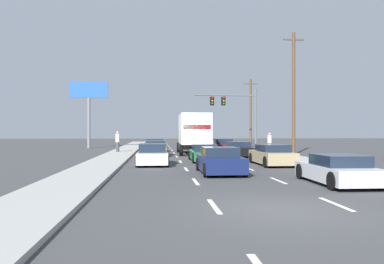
{
  "coord_description": "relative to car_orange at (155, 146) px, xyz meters",
  "views": [
    {
      "loc": [
        -3.22,
        -9.44,
        2.02
      ],
      "look_at": [
        -0.37,
        21.82,
        1.95
      ],
      "focal_mm": 35.54,
      "sensor_mm": 36.0,
      "label": 1
    }
  ],
  "objects": [
    {
      "name": "car_silver",
      "position": [
        7.12,
        -23.43,
        -0.04
      ],
      "size": [
        2.03,
        4.28,
        1.13
      ],
      "color": "#B7BABF",
      "rests_on": "ground_plane"
    },
    {
      "name": "car_black",
      "position": [
        6.68,
        -7.51,
        -0.03
      ],
      "size": [
        2.05,
        4.38,
        1.19
      ],
      "color": "black",
      "rests_on": "ground_plane"
    },
    {
      "name": "pedestrian_mid_block",
      "position": [
        -3.37,
        -2.22,
        0.51
      ],
      "size": [
        0.38,
        0.38,
        1.88
      ],
      "color": "#3F3F42",
      "rests_on": "sidewalk_left"
    },
    {
      "name": "car_tan",
      "position": [
        7.07,
        -15.26,
        0.01
      ],
      "size": [
        1.88,
        4.37,
        1.24
      ],
      "color": "tan",
      "rests_on": "ground_plane"
    },
    {
      "name": "pedestrian_near_corner",
      "position": [
        10.24,
        -4.24,
        0.43
      ],
      "size": [
        0.38,
        0.38,
        1.74
      ],
      "color": "#1E233F",
      "rests_on": "sidewalk_right"
    },
    {
      "name": "utility_pole_far",
      "position": [
        12.0,
        9.74,
        3.87
      ],
      "size": [
        1.8,
        0.28,
        8.61
      ],
      "color": "brown",
      "rests_on": "ground_plane"
    },
    {
      "name": "lane_markings",
      "position": [
        3.48,
        -2.25,
        -0.57
      ],
      "size": [
        3.54,
        62.0,
        0.01
      ],
      "color": "silver",
      "rests_on": "ground_plane"
    },
    {
      "name": "sidewalk_right",
      "position": [
        9.95,
        -7.92,
        -0.5
      ],
      "size": [
        2.45,
        80.0,
        0.14
      ],
      "primitive_type": "cube",
      "color": "#9E9E99",
      "rests_on": "ground_plane"
    },
    {
      "name": "car_orange",
      "position": [
        0.0,
        0.0,
        0.0
      ],
      "size": [
        1.9,
        4.08,
        1.27
      ],
      "color": "orange",
      "rests_on": "ground_plane"
    },
    {
      "name": "sidewalk_left",
      "position": [
        -2.99,
        -7.92,
        -0.5
      ],
      "size": [
        2.45,
        80.0,
        0.14
      ],
      "primitive_type": "cube",
      "color": "#9E9E99",
      "rests_on": "ground_plane"
    },
    {
      "name": "car_green",
      "position": [
        3.37,
        -12.04,
        -0.03
      ],
      "size": [
        1.84,
        4.31,
        1.16
      ],
      "color": "#196B38",
      "rests_on": "ground_plane"
    },
    {
      "name": "box_truck",
      "position": [
        3.39,
        -4.19,
        1.4
      ],
      "size": [
        2.69,
        7.83,
        3.48
      ],
      "color": "white",
      "rests_on": "ground_plane"
    },
    {
      "name": "car_navy",
      "position": [
        3.24,
        -19.42,
        0.0
      ],
      "size": [
        1.97,
        4.02,
        1.26
      ],
      "color": "#141E4C",
      "rests_on": "ground_plane"
    },
    {
      "name": "utility_pole_mid",
      "position": [
        11.85,
        -5.86,
        4.79
      ],
      "size": [
        1.8,
        0.28,
        10.45
      ],
      "color": "brown",
      "rests_on": "ground_plane"
    },
    {
      "name": "car_white",
      "position": [
        -0.04,
        -14.42,
        0.01
      ],
      "size": [
        1.88,
        4.32,
        1.27
      ],
      "color": "white",
      "rests_on": "ground_plane"
    },
    {
      "name": "traffic_signal_mast",
      "position": [
        8.49,
        4.79,
        4.31
      ],
      "size": [
        7.09,
        0.69,
        6.81
      ],
      "color": "#595B56",
      "rests_on": "ground_plane"
    },
    {
      "name": "car_maroon",
      "position": [
        6.79,
        0.05,
        0.01
      ],
      "size": [
        2.01,
        4.16,
        1.28
      ],
      "color": "maroon",
      "rests_on": "ground_plane"
    },
    {
      "name": "car_yellow",
      "position": [
        0.14,
        -6.13,
        -0.01
      ],
      "size": [
        1.95,
        4.2,
        1.24
      ],
      "color": "yellow",
      "rests_on": "ground_plane"
    },
    {
      "name": "ground_plane",
      "position": [
        3.48,
        -2.92,
        -0.57
      ],
      "size": [
        140.0,
        140.0,
        0.0
      ],
      "primitive_type": "plane",
      "color": "#3D3D3F"
    },
    {
      "name": "roadside_billboard",
      "position": [
        -7.87,
        8.63,
        5.15
      ],
      "size": [
        4.51,
        0.36,
        7.91
      ],
      "color": "slate",
      "rests_on": "ground_plane"
    }
  ]
}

